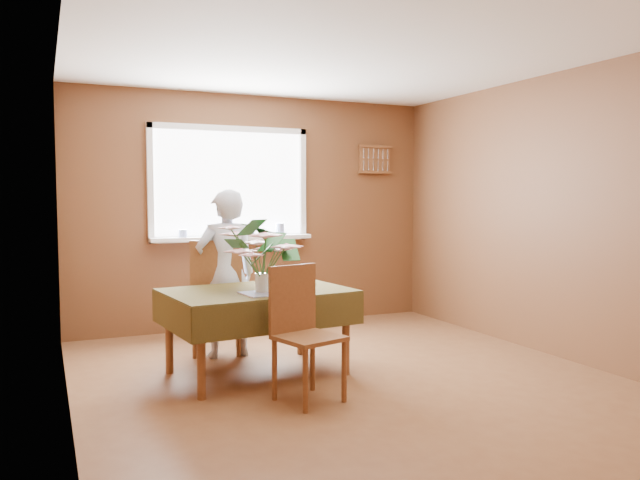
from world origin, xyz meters
name	(u,v)px	position (x,y,z in m)	size (l,w,h in m)	color
floor	(349,380)	(0.00, 0.00, 0.00)	(4.50, 4.50, 0.00)	brown
ceiling	(350,51)	(0.00, 0.00, 2.50)	(4.50, 4.50, 0.00)	white
wall_back	(256,212)	(0.00, 2.25, 1.25)	(4.00, 4.00, 0.00)	brown
wall_front	(585,235)	(0.00, -2.25, 1.25)	(4.00, 4.00, 0.00)	brown
wall_left	(65,223)	(-2.00, 0.00, 1.25)	(4.50, 4.50, 0.00)	brown
wall_right	(550,215)	(2.00, 0.00, 1.25)	(4.50, 4.50, 0.00)	brown
window_assembly	(231,202)	(-0.29, 2.20, 1.36)	(1.72, 0.20, 1.22)	white
spoon_rack	(375,159)	(1.45, 2.22, 1.85)	(0.44, 0.05, 0.33)	brown
dining_table	(257,300)	(-0.59, 0.44, 0.60)	(1.50, 1.11, 0.69)	brown
chair_far	(216,293)	(-0.73, 1.17, 0.56)	(0.55, 0.55, 1.04)	brown
chair_near	(302,326)	(-0.50, -0.25, 0.51)	(0.50, 0.50, 0.93)	brown
seated_woman	(226,273)	(-0.67, 1.09, 0.74)	(0.54, 0.35, 1.48)	white
flower_bouquet	(262,249)	(-0.60, 0.30, 1.01)	(0.59, 0.59, 0.51)	white
side_plate	(301,283)	(-0.15, 0.59, 0.69)	(0.23, 0.23, 0.01)	white
table_knife	(282,290)	(-0.45, 0.28, 0.69)	(0.02, 0.20, 0.00)	silver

